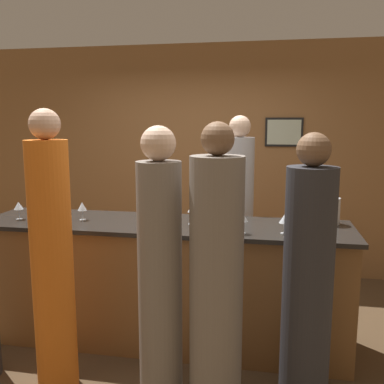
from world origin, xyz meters
The scene contains 18 objects.
ground_plane centered at (0.00, 0.00, 0.00)m, with size 14.00×14.00×0.00m, color #4C3823.
back_wall centered at (0.00, 1.89, 1.40)m, with size 8.00×0.08×2.80m.
bar_counter centered at (0.00, 0.00, 0.52)m, with size 3.09×0.75×1.04m.
bartender centered at (0.58, 0.70, 0.92)m, with size 0.29×0.29×1.93m.
guest_0 centered at (-0.58, -0.79, 0.93)m, with size 0.28×0.28×1.96m.
guest_2 centered at (0.18, -0.77, 0.88)m, with size 0.29×0.29×1.85m.
guest_3 centered at (0.56, -0.81, 0.88)m, with size 0.34×0.34×1.88m.
guest_4 centered at (1.13, -0.69, 0.85)m, with size 0.32×0.32×1.81m.
wine_bottle_0 centered at (-1.01, -0.15, 1.15)m, with size 0.08×0.08×0.27m.
ice_bucket centered at (1.36, 0.21, 1.15)m, with size 0.16×0.16×0.22m.
wine_glass_0 centered at (0.25, -0.01, 1.17)m, with size 0.07×0.07×0.16m.
wine_glass_1 centered at (1.08, -0.26, 1.18)m, with size 0.06×0.06×0.18m.
wine_glass_2 centered at (-0.70, -0.03, 1.16)m, with size 0.08×0.08×0.16m.
wine_glass_3 centered at (0.68, -0.23, 1.17)m, with size 0.08×0.08×0.17m.
wine_glass_4 centered at (0.98, -0.18, 1.15)m, with size 0.08×0.08×0.15m.
wine_glass_5 centered at (-1.24, -0.11, 1.16)m, with size 0.08×0.08×0.15m.
wine_glass_6 centered at (-1.12, -0.12, 1.17)m, with size 0.08×0.08×0.17m.
wine_glass_7 centered at (1.12, 0.00, 1.16)m, with size 0.07×0.07×0.16m.
Camera 1 is at (0.88, -3.36, 1.88)m, focal length 40.00 mm.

